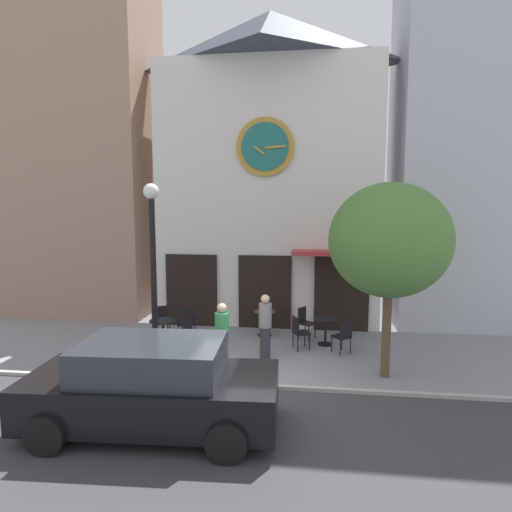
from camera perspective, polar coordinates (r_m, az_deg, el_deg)
The scene contains 18 objects.
ground_plane at distance 9.04m, azimuth -1.21°, elevation -18.68°, with size 29.33×10.21×0.13m.
clock_building at distance 14.73m, azimuth 1.85°, elevation 12.07°, with size 7.08×4.30×10.11m.
neighbor_building_left at distance 17.33m, azimuth -22.45°, elevation 19.51°, with size 5.11×3.23×15.63m.
neighbor_building_right at distance 16.07m, azimuth 29.56°, elevation 17.10°, with size 6.15×3.01×13.94m.
street_lamp at distance 10.26m, azimuth -13.46°, elevation -2.66°, with size 0.36×0.36×4.35m.
street_tree at distance 9.81m, azimuth 17.35°, elevation 1.94°, with size 2.66×2.39×4.36m.
cafe_table_center_left at distance 12.21m, azimuth -12.26°, elevation -9.24°, with size 0.74×0.74×0.72m.
cafe_table_center at distance 12.81m, azimuth 1.17°, elevation -8.40°, with size 0.63×0.63×0.75m.
cafe_table_rightmost at distance 12.17m, azimuth 9.21°, elevation -9.22°, with size 0.67×0.67×0.76m.
cafe_chair_right_end at distance 11.50m, azimuth 11.55°, elevation -10.19°, with size 0.56×0.56×0.90m.
cafe_chair_facing_street at distance 12.65m, azimuth -8.95°, elevation -8.55°, with size 0.53×0.53×0.90m.
cafe_chair_facing_wall at distance 12.68m, azimuth 6.48°, elevation -8.48°, with size 0.55×0.55×0.90m.
cafe_chair_corner at distance 11.66m, azimuth -9.50°, elevation -9.90°, with size 0.53×0.53×0.90m.
cafe_chair_near_lamp at distance 11.69m, azimuth 5.68°, elevation -9.80°, with size 0.53×0.53×0.90m.
cafe_chair_curbside at distance 13.01m, azimuth -12.42°, elevation -8.19°, with size 0.55×0.55×0.90m.
pedestrian_grey at distance 10.78m, azimuth 1.24°, elevation -9.35°, with size 0.34×0.34×1.67m.
pedestrian_green at distance 9.93m, azimuth -4.54°, elevation -10.81°, with size 0.40×0.40×1.67m.
parked_car_black at distance 7.92m, azimuth -13.59°, elevation -16.46°, with size 4.38×2.18×1.55m.
Camera 1 is at (1.20, -8.62, 3.87)m, focal length 30.08 mm.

